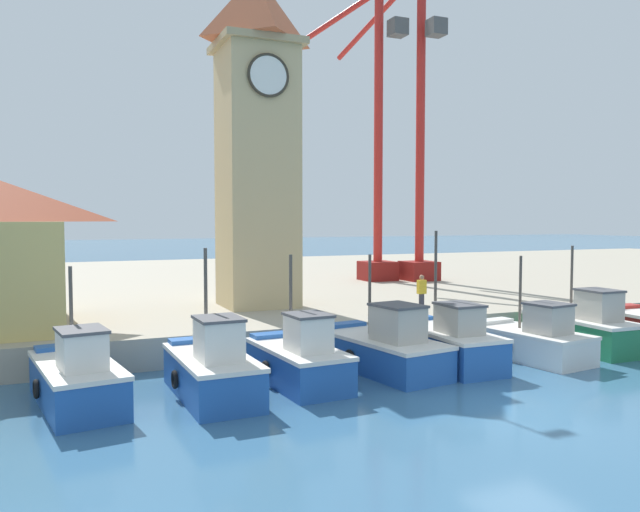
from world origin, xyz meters
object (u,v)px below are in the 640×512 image
Objects in this scene: fishing_boat_left_inner at (299,360)px; clock_tower at (257,132)px; fishing_boat_center at (446,343)px; port_crane_far at (376,168)px; dock_worker_near_tower at (422,294)px; port_crane_near at (417,164)px; fishing_boat_left_outer at (212,369)px; fishing_boat_right_inner at (583,329)px; fishing_boat_mid_right at (532,340)px; fishing_boat_mid_left at (382,348)px; fishing_boat_far_left at (77,378)px.

clock_tower is at bearing 79.89° from fishing_boat_left_inner.
port_crane_far is (6.66, 17.42, 7.40)m from fishing_boat_center.
dock_worker_near_tower is (-5.14, -13.50, -6.24)m from port_crane_far.
fishing_boat_center is at bearing 4.41° from fishing_boat_left_inner.
fishing_boat_left_inner is 0.22× the size of port_crane_near.
port_crane_far reaches higher than fishing_boat_left_inner.
fishing_boat_left_outer is 14.49m from fishing_boat_right_inner.
fishing_boat_mid_right is 0.94× the size of fishing_boat_right_inner.
port_crane_near reaches higher than fishing_boat_right_inner.
fishing_boat_center is 20.07m from port_crane_far.
fishing_boat_mid_left is 12.08m from clock_tower.
clock_tower reaches higher than fishing_boat_right_inner.
fishing_boat_center is 4.36m from dock_worker_near_tower.
fishing_boat_right_inner reaches higher than fishing_boat_mid_right.
fishing_boat_mid_left reaches higher than fishing_boat_far_left.
port_crane_near is at bearing 61.28° from fishing_boat_center.
clock_tower is (-10.10, 8.90, 7.99)m from fishing_boat_right_inner.
fishing_boat_center is 2.98× the size of dock_worker_near_tower.
port_crane_near is at bearing -18.51° from port_crane_far.
port_crane_near is at bearing 45.07° from fishing_boat_left_outer.
dock_worker_near_tower is (1.52, 3.92, 1.16)m from fishing_boat_center.
clock_tower is at bearing -149.50° from port_crane_near.
port_crane_far is (0.38, 17.33, 7.37)m from fishing_boat_right_inner.
fishing_boat_left_inner is (6.16, -0.33, 0.01)m from fishing_boat_far_left.
fishing_boat_far_left is 1.13× the size of fishing_boat_left_inner.
fishing_boat_center is (2.38, -0.10, 0.01)m from fishing_boat_mid_left.
fishing_boat_left_inner is at bearing 179.68° from fishing_boat_mid_right.
fishing_boat_mid_left is at bearing -135.52° from dock_worker_near_tower.
port_crane_near is (11.47, 16.51, 7.71)m from fishing_boat_mid_left.
fishing_boat_center is 0.30× the size of clock_tower.
dock_worker_near_tower is (5.34, -5.07, -6.87)m from clock_tower.
fishing_boat_far_left is at bearing -179.54° from fishing_boat_center.
fishing_boat_left_inner reaches higher than fishing_boat_far_left.
port_crane_near is 1.07× the size of port_crane_far.
fishing_boat_right_inner is (2.96, 0.57, 0.11)m from fishing_boat_mid_right.
fishing_boat_center reaches higher than fishing_boat_left_inner.
fishing_boat_left_inner is at bearing 6.35° from fishing_boat_left_outer.
fishing_boat_mid_left is at bearing 174.24° from fishing_boat_mid_right.
fishing_boat_far_left is 9.29m from fishing_boat_mid_left.
fishing_boat_left_outer is 1.06× the size of fishing_boat_left_inner.
fishing_boat_mid_right is at bearing -52.98° from clock_tower.
fishing_boat_mid_right is 3.02m from fishing_boat_right_inner.
clock_tower is (7.84, 9.09, 8.05)m from fishing_boat_far_left.
fishing_boat_left_inner is at bearing -130.61° from port_crane_near.
fishing_boat_left_inner reaches higher than fishing_boat_mid_right.
fishing_boat_left_outer is 11.51m from fishing_boat_mid_right.
fishing_boat_far_left is 27.74m from port_crane_near.
port_crane_far is at bearing 69.09° from fishing_boat_center.
fishing_boat_center reaches higher than fishing_boat_mid_right.
dock_worker_near_tower is at bearing -110.84° from port_crane_far.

